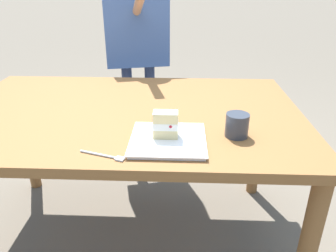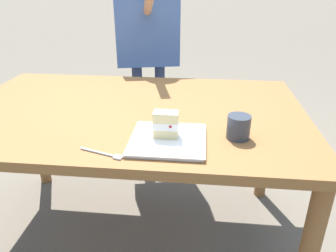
{
  "view_description": "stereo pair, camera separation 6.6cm",
  "coord_description": "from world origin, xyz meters",
  "px_view_note": "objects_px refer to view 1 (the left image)",
  "views": [
    {
      "loc": [
        -0.25,
        1.38,
        1.33
      ],
      "look_at": [
        -0.21,
        0.31,
        0.83
      ],
      "focal_mm": 34.9,
      "sensor_mm": 36.0,
      "label": 1
    },
    {
      "loc": [
        -0.32,
        1.37,
        1.33
      ],
      "look_at": [
        -0.21,
        0.31,
        0.83
      ],
      "focal_mm": 34.9,
      "sensor_mm": 36.0,
      "label": 2
    }
  ],
  "objects_px": {
    "dessert_plate": "(168,140)",
    "cake_slice": "(166,124)",
    "dessert_fork": "(105,156)",
    "coffee_cup": "(237,125)",
    "patio_table": "(127,127)",
    "diner_person": "(136,28)"
  },
  "relations": [
    {
      "from": "patio_table",
      "to": "diner_person",
      "type": "bearing_deg",
      "value": -86.64
    },
    {
      "from": "patio_table",
      "to": "coffee_cup",
      "type": "xyz_separation_m",
      "value": [
        -0.47,
        0.25,
        0.13
      ]
    },
    {
      "from": "patio_table",
      "to": "dessert_fork",
      "type": "xyz_separation_m",
      "value": [
        0.0,
        0.43,
        0.09
      ]
    },
    {
      "from": "cake_slice",
      "to": "dessert_fork",
      "type": "distance_m",
      "value": 0.25
    },
    {
      "from": "patio_table",
      "to": "cake_slice",
      "type": "distance_m",
      "value": 0.39
    },
    {
      "from": "dessert_plate",
      "to": "coffee_cup",
      "type": "relative_size",
      "value": 3.06
    },
    {
      "from": "dessert_plate",
      "to": "coffee_cup",
      "type": "xyz_separation_m",
      "value": [
        -0.26,
        -0.06,
        0.04
      ]
    },
    {
      "from": "coffee_cup",
      "to": "patio_table",
      "type": "bearing_deg",
      "value": -27.92
    },
    {
      "from": "patio_table",
      "to": "coffee_cup",
      "type": "height_order",
      "value": "coffee_cup"
    },
    {
      "from": "dessert_fork",
      "to": "coffee_cup",
      "type": "relative_size",
      "value": 1.83
    },
    {
      "from": "coffee_cup",
      "to": "diner_person",
      "type": "relative_size",
      "value": 0.06
    },
    {
      "from": "dessert_plate",
      "to": "diner_person",
      "type": "distance_m",
      "value": 1.17
    },
    {
      "from": "coffee_cup",
      "to": "diner_person",
      "type": "height_order",
      "value": "diner_person"
    },
    {
      "from": "cake_slice",
      "to": "coffee_cup",
      "type": "relative_size",
      "value": 1.09
    },
    {
      "from": "dessert_fork",
      "to": "coffee_cup",
      "type": "height_order",
      "value": "coffee_cup"
    },
    {
      "from": "cake_slice",
      "to": "dessert_fork",
      "type": "height_order",
      "value": "cake_slice"
    },
    {
      "from": "dessert_plate",
      "to": "cake_slice",
      "type": "bearing_deg",
      "value": -53.63
    },
    {
      "from": "cake_slice",
      "to": "coffee_cup",
      "type": "height_order",
      "value": "cake_slice"
    },
    {
      "from": "dessert_fork",
      "to": "coffee_cup",
      "type": "distance_m",
      "value": 0.5
    },
    {
      "from": "patio_table",
      "to": "dessert_plate",
      "type": "bearing_deg",
      "value": 123.8
    },
    {
      "from": "dessert_plate",
      "to": "coffee_cup",
      "type": "bearing_deg",
      "value": -166.63
    },
    {
      "from": "dessert_plate",
      "to": "dessert_fork",
      "type": "relative_size",
      "value": 1.67
    }
  ]
}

